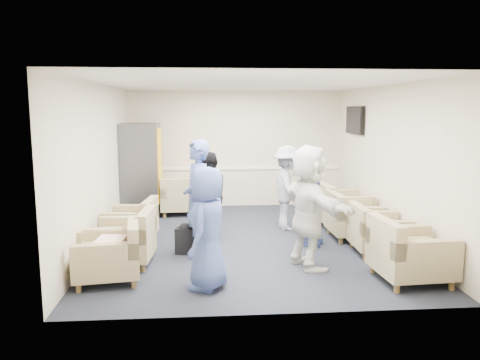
{
  "coord_description": "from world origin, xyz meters",
  "views": [
    {
      "loc": [
        -0.75,
        -7.92,
        2.28
      ],
      "look_at": [
        -0.12,
        0.2,
        1.04
      ],
      "focal_mm": 35.0,
      "sensor_mm": 36.0,
      "label": 1
    }
  ],
  "objects": [
    {
      "name": "armchair_right_midfar",
      "position": [
        1.85,
        0.01,
        0.35
      ],
      "size": [
        0.88,
        0.88,
        0.7
      ],
      "rotation": [
        0.0,
        0.0,
        1.59
      ],
      "color": "#94865F",
      "rests_on": "floor"
    },
    {
      "name": "front_wall",
      "position": [
        0.0,
        -3.0,
        1.35
      ],
      "size": [
        5.0,
        0.02,
        2.7
      ],
      "primitive_type": "cube",
      "color": "beige",
      "rests_on": "floor"
    },
    {
      "name": "armchair_right_far",
      "position": [
        1.88,
        0.78,
        0.36
      ],
      "size": [
        0.98,
        0.98,
        0.73
      ],
      "rotation": [
        0.0,
        0.0,
        1.65
      ],
      "color": "#94865F",
      "rests_on": "floor"
    },
    {
      "name": "armchair_right_midnear",
      "position": [
        1.97,
        -0.88,
        0.33
      ],
      "size": [
        0.84,
        0.84,
        0.66
      ],
      "rotation": [
        0.0,
        0.0,
        1.55
      ],
      "color": "#94865F",
      "rests_on": "floor"
    },
    {
      "name": "pillow",
      "position": [
        -2.0,
        -1.8,
        0.51
      ],
      "size": [
        0.39,
        0.5,
        0.14
      ],
      "primitive_type": "cube",
      "rotation": [
        0.0,
        0.0,
        -1.64
      ],
      "color": "white",
      "rests_on": "armchair_left_near"
    },
    {
      "name": "floor",
      "position": [
        0.0,
        0.0,
        0.0
      ],
      "size": [
        6.0,
        6.0,
        0.0
      ],
      "primitive_type": "plane",
      "color": "black",
      "rests_on": "ground"
    },
    {
      "name": "person_mid_left",
      "position": [
        -0.86,
        -0.8,
        0.91
      ],
      "size": [
        0.51,
        0.71,
        1.82
      ],
      "primitive_type": "imported",
      "rotation": [
        0.0,
        0.0,
        -1.46
      ],
      "color": "#3E5195",
      "rests_on": "floor"
    },
    {
      "name": "right_wall",
      "position": [
        2.5,
        0.0,
        1.35
      ],
      "size": [
        0.02,
        6.0,
        2.7
      ],
      "primitive_type": "cube",
      "color": "beige",
      "rests_on": "floor"
    },
    {
      "name": "armchair_left_far",
      "position": [
        -1.96,
        0.04,
        0.32
      ],
      "size": [
        0.89,
        0.89,
        0.64
      ],
      "rotation": [
        0.0,
        0.0,
        -1.68
      ],
      "color": "#94865F",
      "rests_on": "floor"
    },
    {
      "name": "chair_rail",
      "position": [
        0.0,
        2.98,
        0.9
      ],
      "size": [
        4.98,
        0.04,
        0.06
      ],
      "primitive_type": "cube",
      "color": "white",
      "rests_on": "back_wall"
    },
    {
      "name": "person_back_right",
      "position": [
        0.83,
        0.71,
        0.8
      ],
      "size": [
        0.7,
        1.09,
        1.61
      ],
      "primitive_type": "imported",
      "rotation": [
        0.0,
        0.0,
        1.67
      ],
      "color": "beige",
      "rests_on": "floor"
    },
    {
      "name": "backpack",
      "position": [
        -1.06,
        -0.67,
        0.26
      ],
      "size": [
        0.32,
        0.26,
        0.5
      ],
      "rotation": [
        0.0,
        0.0,
        -0.19
      ],
      "color": "black",
      "rests_on": "floor"
    },
    {
      "name": "person_back_left",
      "position": [
        -0.67,
        0.34,
        0.76
      ],
      "size": [
        0.79,
        0.89,
        1.53
      ],
      "primitive_type": "imported",
      "rotation": [
        0.0,
        0.0,
        -1.24
      ],
      "color": "black",
      "rests_on": "floor"
    },
    {
      "name": "back_wall",
      "position": [
        0.0,
        3.0,
        1.35
      ],
      "size": [
        5.0,
        0.02,
        2.7
      ],
      "primitive_type": "cube",
      "color": "beige",
      "rests_on": "floor"
    },
    {
      "name": "ceiling",
      "position": [
        0.0,
        0.0,
        2.7
      ],
      "size": [
        6.0,
        6.0,
        0.0
      ],
      "primitive_type": "plane",
      "rotation": [
        3.14,
        0.0,
        0.0
      ],
      "color": "silver",
      "rests_on": "back_wall"
    },
    {
      "name": "person_front_right",
      "position": [
        0.74,
        -1.46,
        0.89
      ],
      "size": [
        0.98,
        1.74,
        1.79
      ],
      "primitive_type": "imported",
      "rotation": [
        0.0,
        0.0,
        1.86
      ],
      "color": "silver",
      "rests_on": "floor"
    },
    {
      "name": "vending_machine",
      "position": [
        -2.09,
        2.2,
        0.99
      ],
      "size": [
        0.8,
        0.94,
        1.98
      ],
      "color": "#4D4E55",
      "rests_on": "floor"
    },
    {
      "name": "armchair_left_mid",
      "position": [
        -1.9,
        -1.11,
        0.35
      ],
      "size": [
        0.92,
        0.92,
        0.69
      ],
      "rotation": [
        0.0,
        0.0,
        -1.64
      ],
      "color": "#94865F",
      "rests_on": "floor"
    },
    {
      "name": "armchair_right_near",
      "position": [
        1.93,
        -2.12,
        0.36
      ],
      "size": [
        0.96,
        0.96,
        0.73
      ],
      "rotation": [
        0.0,
        0.0,
        1.63
      ],
      "color": "#94865F",
      "rests_on": "floor"
    },
    {
      "name": "armchair_corner",
      "position": [
        -1.26,
        2.18,
        0.35
      ],
      "size": [
        0.94,
        0.94,
        0.7
      ],
      "rotation": [
        0.0,
        0.0,
        3.21
      ],
      "color": "#94865F",
      "rests_on": "floor"
    },
    {
      "name": "person_mid_right",
      "position": [
        1.02,
        -0.37,
        0.84
      ],
      "size": [
        0.79,
        1.07,
        1.69
      ],
      "primitive_type": "imported",
      "rotation": [
        0.0,
        0.0,
        1.14
      ],
      "color": "#3E5195",
      "rests_on": "floor"
    },
    {
      "name": "person_front_left",
      "position": [
        -0.71,
        -2.15,
        0.79
      ],
      "size": [
        0.73,
        0.89,
        1.57
      ],
      "primitive_type": "imported",
      "rotation": [
        0.0,
        0.0,
        -1.91
      ],
      "color": "#3E5195",
      "rests_on": "floor"
    },
    {
      "name": "left_wall",
      "position": [
        -2.5,
        0.0,
        1.35
      ],
      "size": [
        0.02,
        6.0,
        2.7
      ],
      "primitive_type": "cube",
      "color": "beige",
      "rests_on": "floor"
    },
    {
      "name": "armchair_left_near",
      "position": [
        -1.99,
        -1.79,
        0.33
      ],
      "size": [
        0.95,
        0.95,
        0.67
      ],
      "rotation": [
        0.0,
        0.0,
        -1.43
      ],
      "color": "#94865F",
      "rests_on": "floor"
    },
    {
      "name": "tv",
      "position": [
        2.44,
        1.8,
        2.05
      ],
      "size": [
        0.1,
        1.0,
        0.58
      ],
      "color": "black",
      "rests_on": "right_wall"
    }
  ]
}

